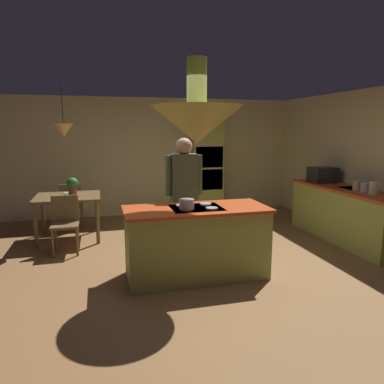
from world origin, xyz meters
The scene contains 19 objects.
ground centered at (0.00, 0.00, 0.00)m, with size 8.16×8.16×0.00m, color olive.
wall_back centered at (0.00, 3.45, 1.27)m, with size 6.80×0.10×2.55m, color beige.
wall_right centered at (3.25, 0.40, 1.27)m, with size 0.10×7.20×2.55m, color beige.
kitchen_island centered at (0.00, -0.20, 0.46)m, with size 1.82×0.79×0.93m.
counter_run_right centered at (2.84, 0.60, 0.46)m, with size 0.73×2.37×0.91m.
oven_tower centered at (1.10, 3.04, 1.04)m, with size 0.66×0.62×2.08m.
dining_table centered at (-1.70, 1.90, 0.66)m, with size 1.07×0.92×0.76m.
person_at_island centered at (0.00, 0.46, 1.02)m, with size 0.53×0.24×1.76m.
range_hood centered at (0.00, -0.20, 1.96)m, with size 1.10×1.10×1.00m.
pendant_light_over_table centered at (-1.70, 1.90, 1.86)m, with size 0.32×0.32×0.82m.
chair_facing_island centered at (-1.70, 1.22, 0.50)m, with size 0.40×0.40×0.87m.
chair_by_back_wall centered at (-1.70, 2.58, 0.50)m, with size 0.40×0.40×0.87m.
potted_plant_on_table centered at (-1.62, 1.98, 0.93)m, with size 0.20×0.20×0.30m.
cup_on_table centered at (-1.71, 1.67, 0.81)m, with size 0.07×0.07×0.09m, color white.
canister_flour centered at (2.84, 0.02, 1.01)m, with size 0.13×0.13×0.20m, color silver.
canister_sugar centered at (2.84, 0.20, 0.98)m, with size 0.13×0.13×0.15m, color silver.
canister_tea centered at (2.84, 0.38, 0.99)m, with size 0.13×0.13×0.16m, color #E0B78C.
microwave_on_counter centered at (2.84, 1.30, 1.05)m, with size 0.46×0.36×0.28m, color #232326.
cooking_pot_on_cooktop centered at (-0.16, -0.33, 0.99)m, with size 0.18×0.18×0.12m, color #B2B2B7.
Camera 1 is at (-1.16, -4.39, 1.88)m, focal length 33.22 mm.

